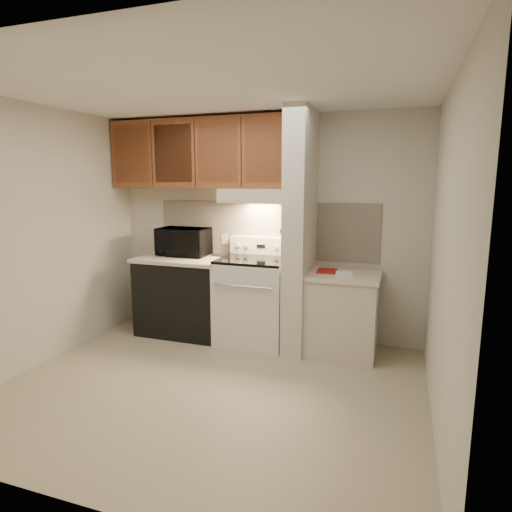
% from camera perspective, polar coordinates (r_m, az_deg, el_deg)
% --- Properties ---
extents(floor, '(3.60, 3.60, 0.00)m').
position_cam_1_polar(floor, '(3.94, -6.02, -17.00)').
color(floor, tan).
rests_on(floor, ground).
extents(ceiling, '(3.60, 3.60, 0.00)m').
position_cam_1_polar(ceiling, '(3.58, -6.80, 21.45)').
color(ceiling, white).
rests_on(ceiling, wall_back).
extents(wall_back, '(3.60, 2.50, 0.02)m').
position_cam_1_polar(wall_back, '(4.94, 1.04, 3.78)').
color(wall_back, beige).
rests_on(wall_back, floor).
extents(wall_left, '(0.02, 3.00, 2.50)m').
position_cam_1_polar(wall_left, '(4.61, -27.09, 2.24)').
color(wall_left, beige).
rests_on(wall_left, floor).
extents(wall_right, '(0.02, 3.00, 2.50)m').
position_cam_1_polar(wall_right, '(3.23, 23.87, -0.37)').
color(wall_right, beige).
rests_on(wall_right, floor).
extents(backsplash, '(2.60, 0.02, 0.63)m').
position_cam_1_polar(backsplash, '(4.93, 1.00, 3.59)').
color(backsplash, '#F2E1C5').
rests_on(backsplash, wall_back).
extents(range_body, '(0.76, 0.65, 0.92)m').
position_cam_1_polar(range_body, '(4.77, -0.26, -6.13)').
color(range_body, silver).
rests_on(range_body, floor).
extents(oven_window, '(0.50, 0.01, 0.30)m').
position_cam_1_polar(oven_window, '(4.47, -1.60, -6.70)').
color(oven_window, black).
rests_on(oven_window, range_body).
extents(oven_handle, '(0.65, 0.02, 0.02)m').
position_cam_1_polar(oven_handle, '(4.38, -1.79, -4.08)').
color(oven_handle, silver).
rests_on(oven_handle, range_body).
extents(cooktop, '(0.74, 0.64, 0.03)m').
position_cam_1_polar(cooktop, '(4.66, -0.27, -0.51)').
color(cooktop, black).
rests_on(cooktop, range_body).
extents(range_backguard, '(0.76, 0.08, 0.20)m').
position_cam_1_polar(range_backguard, '(4.91, 0.82, 1.38)').
color(range_backguard, silver).
rests_on(range_backguard, range_body).
extents(range_display, '(0.10, 0.01, 0.04)m').
position_cam_1_polar(range_display, '(4.87, 0.67, 1.31)').
color(range_display, black).
rests_on(range_display, range_backguard).
extents(range_knob_left_outer, '(0.05, 0.02, 0.05)m').
position_cam_1_polar(range_knob_left_outer, '(4.96, -2.42, 1.46)').
color(range_knob_left_outer, silver).
rests_on(range_knob_left_outer, range_backguard).
extents(range_knob_left_inner, '(0.05, 0.02, 0.05)m').
position_cam_1_polar(range_knob_left_inner, '(4.92, -1.33, 1.41)').
color(range_knob_left_inner, silver).
rests_on(range_knob_left_inner, range_backguard).
extents(range_knob_right_inner, '(0.05, 0.02, 0.05)m').
position_cam_1_polar(range_knob_right_inner, '(4.81, 2.69, 1.20)').
color(range_knob_right_inner, silver).
rests_on(range_knob_right_inner, range_backguard).
extents(range_knob_right_outer, '(0.05, 0.02, 0.05)m').
position_cam_1_polar(range_knob_right_outer, '(4.79, 3.84, 1.14)').
color(range_knob_right_outer, silver).
rests_on(range_knob_right_outer, range_backguard).
extents(dishwasher_front, '(1.00, 0.63, 0.87)m').
position_cam_1_polar(dishwasher_front, '(5.13, -9.60, -5.40)').
color(dishwasher_front, black).
rests_on(dishwasher_front, floor).
extents(left_countertop, '(1.04, 0.67, 0.04)m').
position_cam_1_polar(left_countertop, '(5.03, -9.74, -0.40)').
color(left_countertop, beige).
rests_on(left_countertop, dishwasher_front).
extents(spoon_rest, '(0.24, 0.09, 0.02)m').
position_cam_1_polar(spoon_rest, '(5.03, -4.66, 0.03)').
color(spoon_rest, black).
rests_on(spoon_rest, left_countertop).
extents(teal_jar, '(0.10, 0.10, 0.10)m').
position_cam_1_polar(teal_jar, '(5.19, -8.12, 0.73)').
color(teal_jar, '#206259').
rests_on(teal_jar, left_countertop).
extents(outlet, '(0.08, 0.01, 0.12)m').
position_cam_1_polar(outlet, '(5.10, -4.19, 2.25)').
color(outlet, beige).
rests_on(outlet, backsplash).
extents(microwave, '(0.60, 0.41, 0.33)m').
position_cam_1_polar(microwave, '(5.15, -9.55, 1.91)').
color(microwave, black).
rests_on(microwave, left_countertop).
extents(partition_pillar, '(0.22, 0.70, 2.50)m').
position_cam_1_polar(partition_pillar, '(4.47, 5.91, 3.07)').
color(partition_pillar, beige).
rests_on(partition_pillar, floor).
extents(pillar_trim, '(0.01, 0.70, 0.04)m').
position_cam_1_polar(pillar_trim, '(4.49, 4.47, 3.77)').
color(pillar_trim, brown).
rests_on(pillar_trim, partition_pillar).
extents(knife_strip, '(0.02, 0.42, 0.04)m').
position_cam_1_polar(knife_strip, '(4.44, 4.24, 3.96)').
color(knife_strip, black).
rests_on(knife_strip, partition_pillar).
extents(knife_blade_a, '(0.01, 0.03, 0.16)m').
position_cam_1_polar(knife_blade_a, '(4.29, 3.48, 2.41)').
color(knife_blade_a, silver).
rests_on(knife_blade_a, knife_strip).
extents(knife_handle_a, '(0.02, 0.02, 0.10)m').
position_cam_1_polar(knife_handle_a, '(4.27, 3.51, 4.41)').
color(knife_handle_a, black).
rests_on(knife_handle_a, knife_strip).
extents(knife_blade_b, '(0.01, 0.04, 0.18)m').
position_cam_1_polar(knife_blade_b, '(4.38, 3.79, 2.43)').
color(knife_blade_b, silver).
rests_on(knife_blade_b, knife_strip).
extents(knife_handle_b, '(0.02, 0.02, 0.10)m').
position_cam_1_polar(knife_handle_b, '(4.36, 3.82, 4.52)').
color(knife_handle_b, black).
rests_on(knife_handle_b, knife_strip).
extents(knife_blade_c, '(0.01, 0.04, 0.20)m').
position_cam_1_polar(knife_blade_c, '(4.47, 4.11, 2.45)').
color(knife_blade_c, silver).
rests_on(knife_blade_c, knife_strip).
extents(knife_handle_c, '(0.02, 0.02, 0.10)m').
position_cam_1_polar(knife_handle_c, '(4.44, 4.09, 4.61)').
color(knife_handle_c, black).
rests_on(knife_handle_c, knife_strip).
extents(knife_blade_d, '(0.01, 0.04, 0.16)m').
position_cam_1_polar(knife_blade_d, '(4.54, 4.34, 2.82)').
color(knife_blade_d, silver).
rests_on(knife_blade_d, knife_strip).
extents(knife_handle_d, '(0.02, 0.02, 0.10)m').
position_cam_1_polar(knife_handle_d, '(4.52, 4.36, 4.70)').
color(knife_handle_d, black).
rests_on(knife_handle_d, knife_strip).
extents(knife_blade_e, '(0.01, 0.04, 0.18)m').
position_cam_1_polar(knife_blade_e, '(4.62, 4.61, 2.82)').
color(knife_blade_e, silver).
rests_on(knife_blade_e, knife_strip).
extents(knife_handle_e, '(0.02, 0.02, 0.10)m').
position_cam_1_polar(knife_handle_e, '(4.60, 4.64, 4.79)').
color(knife_handle_e, black).
rests_on(knife_handle_e, knife_strip).
extents(oven_mitt, '(0.03, 0.10, 0.23)m').
position_cam_1_polar(oven_mitt, '(4.67, 4.79, 3.05)').
color(oven_mitt, gray).
rests_on(oven_mitt, partition_pillar).
extents(right_cab_base, '(0.70, 0.60, 0.81)m').
position_cam_1_polar(right_cab_base, '(4.57, 11.39, -7.78)').
color(right_cab_base, beige).
rests_on(right_cab_base, floor).
extents(right_countertop, '(0.74, 0.64, 0.04)m').
position_cam_1_polar(right_countertop, '(4.46, 11.58, -2.57)').
color(right_countertop, beige).
rests_on(right_countertop, right_cab_base).
extents(red_folder, '(0.21, 0.28, 0.01)m').
position_cam_1_polar(red_folder, '(4.54, 9.44, -1.97)').
color(red_folder, '#AF1A16').
rests_on(red_folder, right_countertop).
extents(white_box, '(0.18, 0.15, 0.04)m').
position_cam_1_polar(white_box, '(4.35, 11.68, -2.34)').
color(white_box, white).
rests_on(white_box, right_countertop).
extents(range_hood, '(0.78, 0.44, 0.15)m').
position_cam_1_polar(range_hood, '(4.70, 0.23, 8.05)').
color(range_hood, beige).
rests_on(range_hood, upper_cabinets).
extents(hood_lip, '(0.78, 0.04, 0.06)m').
position_cam_1_polar(hood_lip, '(4.51, -0.63, 7.39)').
color(hood_lip, beige).
rests_on(hood_lip, range_hood).
extents(upper_cabinets, '(2.18, 0.33, 0.77)m').
position_cam_1_polar(upper_cabinets, '(5.01, -7.30, 13.35)').
color(upper_cabinets, brown).
rests_on(upper_cabinets, wall_back).
extents(cab_door_a, '(0.46, 0.01, 0.63)m').
position_cam_1_polar(cab_door_a, '(5.29, -16.27, 12.86)').
color(cab_door_a, brown).
rests_on(cab_door_a, upper_cabinets).
extents(cab_gap_a, '(0.01, 0.01, 0.73)m').
position_cam_1_polar(cab_gap_a, '(5.14, -13.72, 13.07)').
color(cab_gap_a, black).
rests_on(cab_gap_a, upper_cabinets).
extents(cab_door_b, '(0.46, 0.01, 0.63)m').
position_cam_1_polar(cab_door_b, '(5.00, -11.01, 13.26)').
color(cab_door_b, brown).
rests_on(cab_door_b, upper_cabinets).
extents(cab_gap_b, '(0.01, 0.01, 0.73)m').
position_cam_1_polar(cab_gap_b, '(4.87, -8.15, 13.43)').
color(cab_gap_b, black).
rests_on(cab_gap_b, upper_cabinets).
extents(cab_door_c, '(0.46, 0.01, 0.63)m').
position_cam_1_polar(cab_door_c, '(4.76, -5.13, 13.58)').
color(cab_door_c, brown).
rests_on(cab_door_c, upper_cabinets).
extents(cab_gap_c, '(0.01, 0.01, 0.73)m').
position_cam_1_polar(cab_gap_c, '(4.65, -1.98, 13.69)').
color(cab_gap_c, black).
rests_on(cab_gap_c, upper_cabinets).
extents(cab_door_d, '(0.46, 0.01, 0.63)m').
position_cam_1_polar(cab_door_d, '(4.56, 1.32, 13.77)').
color(cab_door_d, brown).
rests_on(cab_door_d, upper_cabinets).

